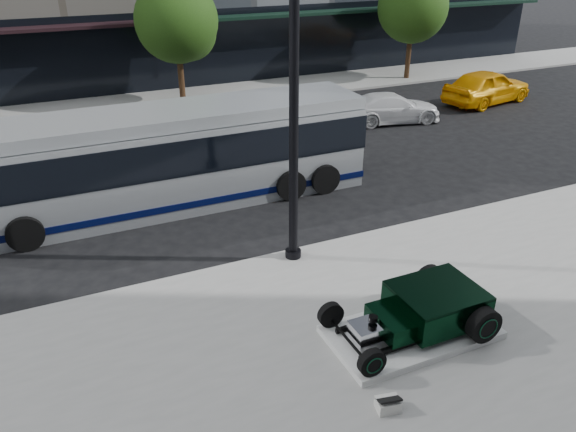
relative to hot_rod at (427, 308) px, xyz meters
name	(u,v)px	position (x,y,z in m)	size (l,w,h in m)	color
ground	(267,220)	(-0.96, 6.19, -0.70)	(120.00, 120.00, 0.00)	black
sidewalk_far	(158,101)	(-0.96, 20.19, -0.64)	(70.00, 4.00, 0.12)	gray
street_trees	(179,24)	(0.19, 19.26, 3.07)	(29.80, 3.80, 5.70)	black
display_plinth	(411,332)	(-0.33, 0.00, -0.50)	(3.40, 1.80, 0.15)	silver
hot_rod	(427,308)	(0.00, 0.00, 0.00)	(3.22, 2.00, 0.81)	black
info_plaque	(388,404)	(-1.89, -1.51, -0.45)	(0.45, 0.37, 0.31)	silver
lamppost	(294,128)	(-1.21, 3.82, 2.81)	(0.40, 0.40, 7.32)	black
transit_bus	(170,157)	(-3.11, 8.51, 0.79)	(12.12, 2.88, 2.92)	#ADB3B7
white_sedan	(392,108)	(7.70, 12.76, -0.07)	(1.77, 4.35, 1.26)	white
yellow_taxi	(487,86)	(13.64, 13.43, 0.13)	(1.95, 4.86, 1.65)	#F9AA07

